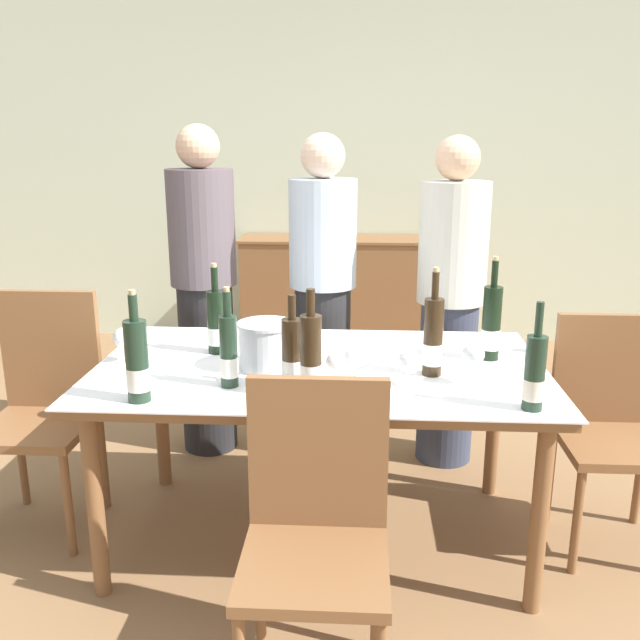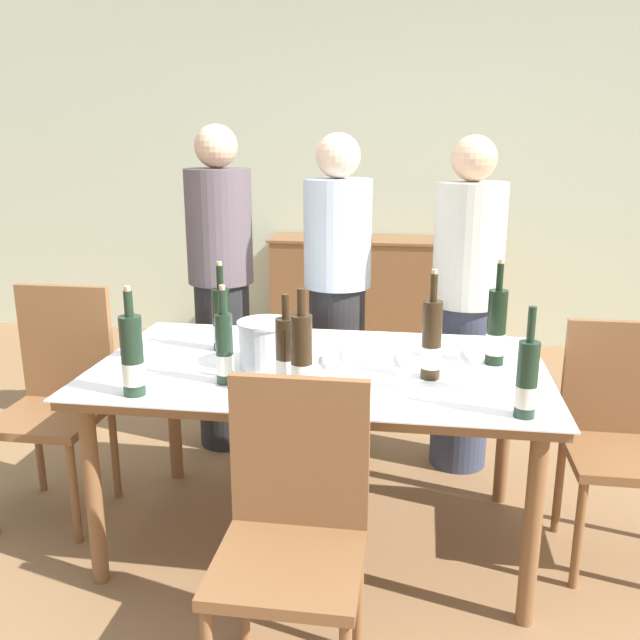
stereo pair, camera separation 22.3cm
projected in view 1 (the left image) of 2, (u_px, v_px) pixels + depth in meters
ground_plane at (320, 536)px, 2.81m from camera, size 12.00×12.00×0.00m
back_wall at (342, 164)px, 5.28m from camera, size 8.00×0.10×2.80m
sideboard_cabinet at (344, 293)px, 5.26m from camera, size 1.61×0.46×0.86m
dining_table at (320, 382)px, 2.63m from camera, size 1.72×1.00×0.75m
ice_bucket at (266, 344)px, 2.55m from camera, size 0.22×0.22×0.18m
wine_bottle_0 at (433, 339)px, 2.47m from camera, size 0.07×0.07×0.40m
wine_bottle_1 at (491, 325)px, 2.65m from camera, size 0.07×0.07×0.41m
wine_bottle_2 at (534, 374)px, 2.16m from camera, size 0.07×0.07×0.36m
wine_bottle_3 at (311, 359)px, 2.25m from camera, size 0.07×0.07×0.38m
wine_bottle_4 at (229, 352)px, 2.36m from camera, size 0.06×0.06×0.36m
wine_bottle_5 at (216, 323)px, 2.73m from camera, size 0.07×0.07×0.37m
wine_bottle_6 at (292, 356)px, 2.35m from camera, size 0.08×0.08×0.33m
wine_bottle_7 at (137, 363)px, 2.22m from camera, size 0.08×0.08×0.38m
wine_glass_0 at (124, 339)px, 2.62m from camera, size 0.08×0.08×0.14m
wine_glass_1 at (336, 365)px, 2.30m from camera, size 0.07×0.07×0.14m
wine_glass_2 at (473, 355)px, 2.38m from camera, size 0.08×0.08×0.15m
wine_glass_3 at (354, 359)px, 2.38m from camera, size 0.08×0.08×0.14m
wine_glass_4 at (410, 362)px, 2.36m from camera, size 0.09×0.09×0.14m
chair_right_end at (611, 416)px, 2.69m from camera, size 0.42×0.42×0.92m
chair_near_front at (316, 520)px, 1.97m from camera, size 0.42×0.42×0.93m
chair_left_end at (45, 396)px, 2.82m from camera, size 0.42×0.42×0.99m
person_host at (204, 294)px, 3.42m from camera, size 0.33×0.33×1.66m
person_guest_left at (323, 300)px, 3.37m from camera, size 0.33×0.33×1.62m
person_guest_right at (450, 305)px, 3.30m from camera, size 0.33×0.33×1.61m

